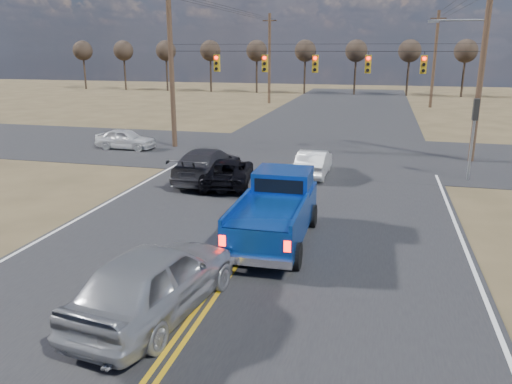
% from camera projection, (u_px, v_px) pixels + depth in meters
% --- Properties ---
extents(ground, '(160.00, 160.00, 0.00)m').
position_uv_depth(ground, '(221.00, 282.00, 13.59)').
color(ground, brown).
rests_on(ground, ground).
extents(road_main, '(14.00, 120.00, 0.02)m').
position_uv_depth(road_main, '(288.00, 187.00, 22.91)').
color(road_main, '#28282B').
rests_on(road_main, ground).
extents(road_cross, '(120.00, 12.00, 0.02)m').
position_uv_depth(road_cross, '(312.00, 153.00, 30.37)').
color(road_cross, '#28282B').
rests_on(road_cross, ground).
extents(signal_gantry, '(19.60, 4.83, 10.00)m').
position_uv_depth(signal_gantry, '(323.00, 68.00, 28.65)').
color(signal_gantry, '#473323').
rests_on(signal_gantry, ground).
extents(utility_poles, '(19.60, 58.32, 10.00)m').
position_uv_depth(utility_poles, '(313.00, 66.00, 27.99)').
color(utility_poles, '#473323').
rests_on(utility_poles, ground).
extents(treeline, '(87.00, 117.80, 7.40)m').
position_uv_depth(treeline, '(331.00, 55.00, 37.15)').
color(treeline, '#33261C').
rests_on(treeline, ground).
extents(pickup_truck, '(2.33, 5.71, 2.13)m').
position_uv_depth(pickup_truck, '(276.00, 211.00, 16.24)').
color(pickup_truck, black).
rests_on(pickup_truck, ground).
extents(silver_suv, '(2.80, 5.44, 1.77)m').
position_uv_depth(silver_suv, '(155.00, 280.00, 11.76)').
color(silver_suv, '#94969C').
rests_on(silver_suv, ground).
extents(black_suv, '(2.86, 4.86, 1.27)m').
position_uv_depth(black_suv, '(228.00, 172.00, 23.11)').
color(black_suv, black).
rests_on(black_suv, ground).
extents(white_car_queue, '(1.44, 4.00, 1.31)m').
position_uv_depth(white_car_queue, '(314.00, 163.00, 24.91)').
color(white_car_queue, silver).
rests_on(white_car_queue, ground).
extents(dgrey_car_queue, '(2.23, 5.43, 1.57)m').
position_uv_depth(dgrey_car_queue, '(207.00, 165.00, 23.93)').
color(dgrey_car_queue, '#333238').
rests_on(dgrey_car_queue, ground).
extents(cross_car_west, '(1.62, 3.82, 1.29)m').
position_uv_depth(cross_car_west, '(126.00, 139.00, 31.53)').
color(cross_car_west, white).
rests_on(cross_car_west, ground).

